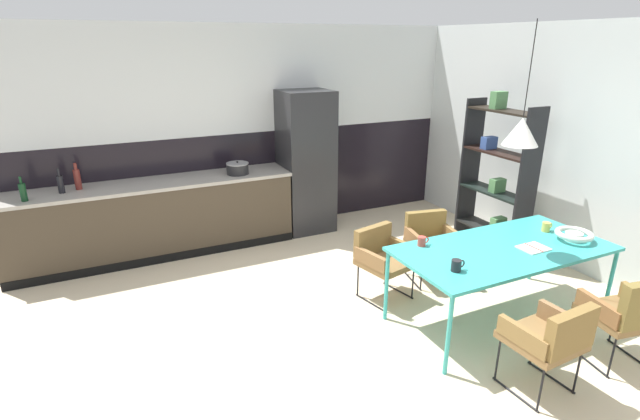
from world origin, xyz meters
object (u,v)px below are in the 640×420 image
armchair_head_of_table (630,310)px  bottle_wine_green (23,192)px  dining_table (503,251)px  bottle_spice_small (61,184)px  open_shelf_unit (497,174)px  armchair_corner_seat (381,253)px  mug_wide_latte (546,227)px  armchair_near_window (430,237)px  cooking_pot (238,168)px  open_book (533,248)px  mug_short_terracotta (457,265)px  fruit_bowl (574,235)px  refrigerator_column (306,162)px  bottle_oil_tall (77,179)px  armchair_facing_counter (552,336)px  mug_tall_blue (422,241)px  pendant_lamp_over_table_near (521,132)px

armchair_head_of_table → bottle_wine_green: (-4.32, 3.65, 0.50)m
dining_table → bottle_spice_small: 4.59m
dining_table → open_shelf_unit: 1.72m
armchair_corner_seat → mug_wide_latte: size_ratio=5.97×
armchair_near_window → cooking_pot: (-1.57, 1.85, 0.50)m
open_book → mug_short_terracotta: bearing=-177.1°
bottle_wine_green → open_shelf_unit: open_shelf_unit is taller
mug_short_terracotta → bottle_wine_green: bearing=138.1°
armchair_near_window → bottle_wine_green: bottle_wine_green is taller
fruit_bowl → open_shelf_unit: (0.43, 1.42, 0.18)m
bottle_spice_small → bottle_wine_green: bearing=-156.3°
mug_wide_latte → armchair_corner_seat: bearing=152.4°
mug_wide_latte → fruit_bowl: bearing=-80.4°
bottle_wine_green → open_shelf_unit: 5.25m
refrigerator_column → mug_wide_latte: bearing=-64.3°
armchair_near_window → dining_table: bearing=104.5°
fruit_bowl → bottle_oil_tall: bottle_oil_tall is taller
fruit_bowl → mug_short_terracotta: size_ratio=2.65×
armchair_corner_seat → armchair_near_window: armchair_near_window is taller
armchair_corner_seat → bottle_spice_small: 3.53m
bottle_wine_green → mug_wide_latte: bearing=-29.6°
dining_table → armchair_head_of_table: armchair_head_of_table is taller
fruit_bowl → bottle_wine_green: bearing=148.2°
armchair_near_window → open_shelf_unit: bearing=-153.9°
armchair_facing_counter → fruit_bowl: (1.12, 0.76, 0.29)m
armchair_near_window → cooking_pot: bearing=-38.5°
mug_short_terracotta → mug_tall_blue: 0.53m
mug_short_terracotta → bottle_spice_small: (-2.88, 3.04, 0.23)m
cooking_pot → bottle_oil_tall: 1.79m
bottle_wine_green → bottle_oil_tall: bottle_oil_tall is taller
refrigerator_column → dining_table: (0.67, -2.87, -0.25)m
dining_table → mug_wide_latte: 0.67m
bottle_oil_tall → mug_tall_blue: bearing=-43.0°
armchair_near_window → fruit_bowl: 1.38m
refrigerator_column → open_book: refrigerator_column is taller
armchair_facing_counter → bottle_spice_small: bottle_spice_small is taller
refrigerator_column → armchair_facing_counter: size_ratio=2.49×
mug_wide_latte → mug_short_terracotta: 1.38m
armchair_corner_seat → pendant_lamp_over_table_near: (0.74, -0.85, 1.30)m
dining_table → bottle_spice_small: size_ratio=7.02×
armchair_corner_seat → mug_short_terracotta: bearing=79.5°
open_book → mug_short_terracotta: 0.91m
armchair_head_of_table → armchair_near_window: bearing=113.5°
refrigerator_column → armchair_near_window: bearing=-72.2°
mug_tall_blue → cooking_pot: cooking_pot is taller
fruit_bowl → open_shelf_unit: size_ratio=0.17×
open_book → bottle_oil_tall: 4.76m
dining_table → mug_tall_blue: (-0.64, 0.35, 0.08)m
open_book → open_shelf_unit: 1.69m
bottle_oil_tall → open_shelf_unit: open_shelf_unit is taller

